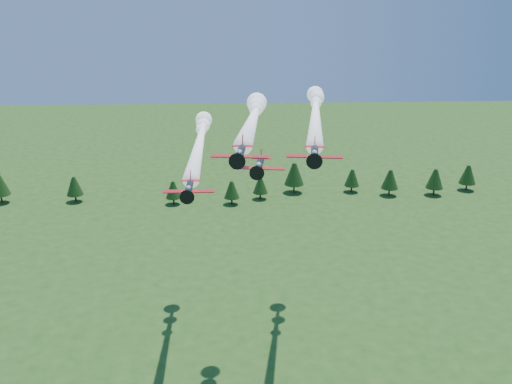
{
  "coord_description": "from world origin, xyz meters",
  "views": [
    {
      "loc": [
        -2.72,
        -77.68,
        67.04
      ],
      "look_at": [
        0.99,
        0.0,
        40.35
      ],
      "focal_mm": 40.0,
      "sensor_mm": 36.0,
      "label": 1
    }
  ],
  "objects_px": {
    "plane_right": "(316,111)",
    "plane_left": "(200,139)",
    "plane_lead": "(254,117)",
    "plane_slot": "(259,165)"
  },
  "relations": [
    {
      "from": "plane_left",
      "to": "plane_right",
      "type": "height_order",
      "value": "plane_right"
    },
    {
      "from": "plane_right",
      "to": "plane_left",
      "type": "bearing_deg",
      "value": -171.96
    },
    {
      "from": "plane_lead",
      "to": "plane_right",
      "type": "height_order",
      "value": "plane_lead"
    },
    {
      "from": "plane_lead",
      "to": "plane_left",
      "type": "relative_size",
      "value": 0.76
    },
    {
      "from": "plane_left",
      "to": "plane_right",
      "type": "relative_size",
      "value": 0.95
    },
    {
      "from": "plane_left",
      "to": "plane_slot",
      "type": "bearing_deg",
      "value": -65.27
    },
    {
      "from": "plane_lead",
      "to": "plane_slot",
      "type": "xyz_separation_m",
      "value": [
        0.52,
        -7.56,
        -6.16
      ]
    },
    {
      "from": "plane_right",
      "to": "plane_slot",
      "type": "xyz_separation_m",
      "value": [
        -12.05,
        -22.54,
        -4.12
      ]
    },
    {
      "from": "plane_left",
      "to": "plane_right",
      "type": "bearing_deg",
      "value": -0.06
    },
    {
      "from": "plane_slot",
      "to": "plane_left",
      "type": "bearing_deg",
      "value": 122.05
    }
  ]
}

